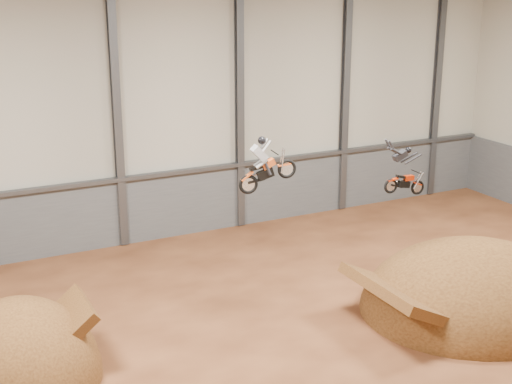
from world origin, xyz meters
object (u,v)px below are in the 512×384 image
at_px(takeoff_ramp, 22,376).
at_px(fmx_rider_a, 271,158).
at_px(landing_ramp, 471,308).
at_px(fmx_rider_b, 404,168).

height_order(takeoff_ramp, fmx_rider_a, fmx_rider_a).
relative_size(takeoff_ramp, landing_ramp, 0.65).
xyz_separation_m(takeoff_ramp, fmx_rider_a, (9.75, 0.01, 6.73)).
relative_size(takeoff_ramp, fmx_rider_b, 2.51).
bearing_deg(fmx_rider_b, fmx_rider_a, 170.67).
xyz_separation_m(landing_ramp, fmx_rider_a, (-8.05, 2.92, 6.73)).
bearing_deg(landing_ramp, fmx_rider_b, 148.26).
height_order(fmx_rider_a, fmx_rider_b, fmx_rider_a).
distance_m(landing_ramp, fmx_rider_b, 6.77).
xyz_separation_m(landing_ramp, fmx_rider_b, (-2.66, 1.64, 6.01)).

